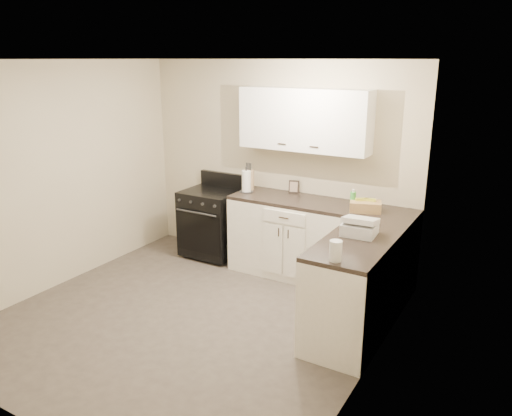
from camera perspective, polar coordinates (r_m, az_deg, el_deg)
The scene contains 21 objects.
floor at distance 5.19m, azimuth -7.40°, elevation -12.33°, with size 3.60×3.60×0.00m, color #473F38.
ceiling at distance 4.54m, azimuth -8.63°, elevation 16.46°, with size 3.60×3.60×0.00m, color white.
wall_back at distance 6.18m, azimuth 2.38°, elevation 4.99°, with size 3.60×3.60×0.00m, color beige.
wall_right at distance 3.90m, azimuth 13.35°, elevation -2.54°, with size 3.60×3.60×0.00m, color beige.
wall_left at distance 5.97m, azimuth -21.74°, elevation 3.38°, with size 3.60×3.60×0.00m, color beige.
wall_front at distance 3.56m, azimuth -26.19°, elevation -5.79°, with size 3.60×3.60×0.00m, color beige.
base_cabinets_back at distance 5.96m, azimuth 4.55°, elevation -3.52°, with size 1.55×0.60×0.90m, color white.
base_cabinets_right at distance 5.03m, azimuth 12.40°, elevation -7.81°, with size 0.60×1.90×0.90m, color white.
countertop_back at distance 5.81m, azimuth 4.65°, elevation 0.83°, with size 1.55×0.60×0.04m, color black.
countertop_right at distance 4.86m, azimuth 12.74°, elevation -2.76°, with size 0.60×1.90×0.04m, color black.
upper_cabinets at distance 5.77m, azimuth 5.53°, elevation 10.02°, with size 1.55×0.30×0.70m, color white.
stove at distance 6.51m, azimuth -5.09°, elevation -1.65°, with size 0.70×0.60×0.84m, color black.
knife_block at distance 6.16m, azimuth -0.84°, elevation 3.20°, with size 0.11×0.10×0.25m, color #D3AF82.
paper_towel at distance 6.07m, azimuth -1.11°, elevation 3.06°, with size 0.11×0.11×0.26m, color white.
soap_bottle at distance 5.49m, azimuth 11.01°, elevation 0.85°, with size 0.06×0.06×0.19m, color green.
picture_frame at distance 6.05m, azimuth 4.36°, elevation 2.44°, with size 0.13×0.02×0.16m, color black.
wicker_basket at distance 5.44m, azimuth 12.40°, elevation 0.20°, with size 0.33×0.22×0.11m, color tan.
countertop_grill at distance 4.71m, azimuth 11.74°, elevation -2.38°, with size 0.30×0.28×0.11m, color silver.
glass_jar at distance 4.07m, azimuth 9.10°, elevation -4.85°, with size 0.10×0.10×0.17m, color silver.
oven_mitt_near at distance 4.73m, azimuth 6.88°, elevation -8.77°, with size 0.02×0.14×0.24m, color black.
oven_mitt_far at distance 4.77m, azimuth 7.31°, elevation -7.80°, with size 0.02×0.17×0.29m, color black.
Camera 1 is at (2.83, -3.55, 2.51)m, focal length 35.00 mm.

